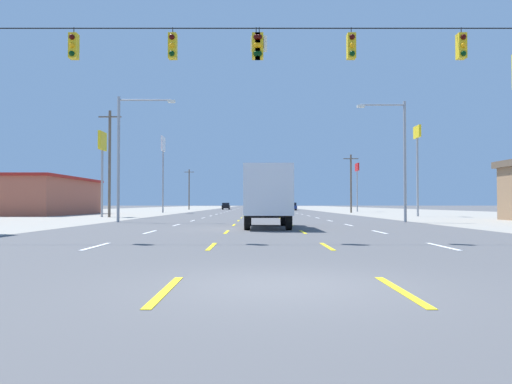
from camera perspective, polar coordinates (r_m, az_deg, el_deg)
name	(u,v)px	position (r m, az deg, el deg)	size (l,w,h in m)	color
ground_plane	(260,212)	(73.77, 0.43, -2.40)	(572.00, 572.00, 0.00)	#4C4C4F
lot_apron_left	(97,212)	(77.68, -18.16, -2.28)	(28.00, 440.00, 0.01)	gray
lot_apron_right	(423,212)	(77.94, 18.96, -2.27)	(28.00, 440.00, 0.01)	gray
lane_markings	(259,209)	(112.27, 0.32, -2.05)	(10.64, 227.60, 0.01)	white
signal_span_wire	(266,94)	(18.10, 1.23, 11.39)	(26.22, 0.53, 8.59)	brown
box_truck_center_turn_nearest	(268,194)	(26.32, 1.41, -0.22)	(2.40, 7.20, 3.23)	black
hatchback_far_right_near	(293,206)	(97.10, 4.35, -1.69)	(1.72, 3.90, 1.54)	navy
hatchback_center_turn_mid	(260,206)	(98.47, 0.44, -1.69)	(1.72, 3.90, 1.54)	silver
hatchback_far_left_midfar	(227,206)	(110.15, -3.42, -1.66)	(1.72, 3.90, 1.54)	black
suv_center_turn_far	(260,205)	(115.88, 0.43, -1.53)	(1.98, 4.90, 1.98)	maroon
storefront_left_row_1	(26,196)	(64.08, -25.34, -0.41)	(13.24, 17.88, 4.46)	#A35642
pole_sign_left_row_1	(103,152)	(50.85, -17.42, 4.51)	(0.24, 2.12, 8.47)	gray
pole_sign_left_row_2	(164,154)	(71.77, -10.70, 4.38)	(0.24, 2.31, 11.04)	gray
pole_sign_right_row_1	(418,151)	(53.29, 18.47, 4.62)	(0.24, 1.83, 9.39)	gray
pole_sign_right_row_2	(358,174)	(83.31, 11.87, 2.02)	(0.24, 2.43, 8.10)	gray
streetlight_left_row_0	(126,149)	(35.84, -14.99, 4.93)	(4.10, 0.26, 8.92)	gray
streetlight_right_row_0	(401,152)	(36.06, 16.60, 4.50)	(3.47, 0.26, 8.58)	gray
utility_pole_left_row_0	(111,162)	(49.27, -16.64, 3.40)	(2.20, 0.26, 10.34)	brown
utility_pole_right_row_1	(352,182)	(72.75, 11.17, 1.12)	(2.20, 0.26, 8.53)	brown
utility_pole_left_row_2	(190,189)	(109.68, -7.72, 0.39)	(2.20, 0.26, 9.01)	brown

